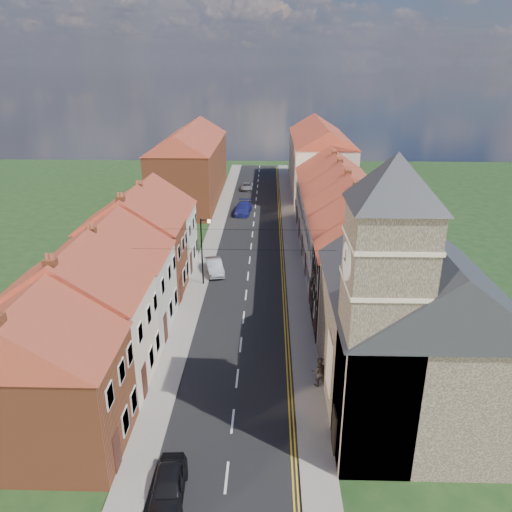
# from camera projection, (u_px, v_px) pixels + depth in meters

# --- Properties ---
(ground) EXTENTS (160.00, 160.00, 0.00)m
(ground) POSITION_uv_depth(u_px,v_px,m) (230.00, 447.00, 25.62)
(ground) COLOR #2D491F
(ground) RESTS_ON ground
(road) EXTENTS (7.00, 90.00, 0.02)m
(road) POSITION_uv_depth(u_px,v_px,m) (251.00, 246.00, 53.56)
(road) COLOR black
(road) RESTS_ON ground
(pavement_left) EXTENTS (1.80, 90.00, 0.12)m
(pavement_left) POSITION_uv_depth(u_px,v_px,m) (210.00, 246.00, 53.66)
(pavement_left) COLOR #9C958E
(pavement_left) RESTS_ON ground
(pavement_right) EXTENTS (1.80, 90.00, 0.12)m
(pavement_right) POSITION_uv_depth(u_px,v_px,m) (292.00, 246.00, 53.43)
(pavement_right) COLOR #9C958E
(pavement_right) RESTS_ON ground
(church) EXTENTS (11.25, 14.25, 15.20)m
(church) POSITION_uv_depth(u_px,v_px,m) (409.00, 318.00, 26.34)
(church) COLOR #382F27
(church) RESTS_ON ground
(cottage_r_tudor) EXTENTS (8.30, 5.20, 9.00)m
(cottage_r_tudor) POSITION_uv_depth(u_px,v_px,m) (372.00, 272.00, 35.59)
(cottage_r_tudor) COLOR #F4E0CD
(cottage_r_tudor) RESTS_ON ground
(cottage_r_white_near) EXTENTS (8.30, 6.00, 9.00)m
(cottage_r_white_near) POSITION_uv_depth(u_px,v_px,m) (360.00, 246.00, 40.62)
(cottage_r_white_near) COLOR beige
(cottage_r_white_near) RESTS_ON ground
(cottage_r_cream_mid) EXTENTS (8.30, 5.20, 9.00)m
(cottage_r_cream_mid) POSITION_uv_depth(u_px,v_px,m) (350.00, 226.00, 45.65)
(cottage_r_cream_mid) COLOR #F4E0CD
(cottage_r_cream_mid) RESTS_ON ground
(cottage_r_pink) EXTENTS (8.30, 6.00, 9.00)m
(cottage_r_pink) POSITION_uv_depth(u_px,v_px,m) (342.00, 210.00, 50.68)
(cottage_r_pink) COLOR beige
(cottage_r_pink) RESTS_ON ground
(cottage_r_white_far) EXTENTS (8.30, 5.20, 9.00)m
(cottage_r_white_far) POSITION_uv_depth(u_px,v_px,m) (335.00, 196.00, 55.71)
(cottage_r_white_far) COLOR beige
(cottage_r_white_far) RESTS_ON ground
(cottage_r_cream_far) EXTENTS (8.30, 6.00, 9.00)m
(cottage_r_cream_far) POSITION_uv_depth(u_px,v_px,m) (330.00, 185.00, 60.74)
(cottage_r_cream_far) COLOR #F4E0CD
(cottage_r_cream_far) RESTS_ON ground
(cottage_l_brick_near) EXTENTS (8.30, 5.70, 8.80)m
(cottage_l_brick_near) POSITION_uv_depth(u_px,v_px,m) (35.00, 376.00, 24.03)
(cottage_l_brick_near) COLOR brown
(cottage_l_brick_near) RESTS_ON ground
(cottage_l_cream) EXTENTS (8.30, 6.30, 9.10)m
(cottage_l_cream) POSITION_uv_depth(u_px,v_px,m) (78.00, 316.00, 29.38)
(cottage_l_cream) COLOR beige
(cottage_l_cream) RESTS_ON ground
(cottage_l_white) EXTENTS (8.30, 6.90, 8.80)m
(cottage_l_white) POSITION_uv_depth(u_px,v_px,m) (111.00, 275.00, 35.40)
(cottage_l_white) COLOR beige
(cottage_l_white) RESTS_ON ground
(cottage_l_brick_mid) EXTENTS (8.30, 5.70, 9.10)m
(cottage_l_brick_mid) POSITION_uv_depth(u_px,v_px,m) (133.00, 244.00, 41.03)
(cottage_l_brick_mid) COLOR brown
(cottage_l_brick_mid) RESTS_ON ground
(cottage_l_pink) EXTENTS (8.30, 6.30, 8.80)m
(cottage_l_pink) POSITION_uv_depth(u_px,v_px,m) (149.00, 224.00, 46.49)
(cottage_l_pink) COLOR beige
(cottage_l_pink) RESTS_ON ground
(block_right_far) EXTENTS (8.30, 24.20, 10.50)m
(block_right_far) POSITION_uv_depth(u_px,v_px,m) (319.00, 157.00, 74.70)
(block_right_far) COLOR #F4E0CD
(block_right_far) RESTS_ON ground
(block_left_far) EXTENTS (8.30, 24.20, 10.50)m
(block_left_far) POSITION_uv_depth(u_px,v_px,m) (191.00, 162.00, 70.52)
(block_left_far) COLOR brown
(block_left_far) RESTS_ON ground
(lamppost) EXTENTS (0.88, 0.15, 6.00)m
(lamppost) POSITION_uv_depth(u_px,v_px,m) (203.00, 248.00, 43.06)
(lamppost) COLOR black
(lamppost) RESTS_ON pavement_left
(car_near) EXTENTS (1.72, 3.84, 1.28)m
(car_near) POSITION_uv_depth(u_px,v_px,m) (168.00, 486.00, 22.45)
(car_near) COLOR black
(car_near) RESTS_ON ground
(car_mid) EXTENTS (2.38, 4.22, 1.32)m
(car_mid) POSITION_uv_depth(u_px,v_px,m) (214.00, 266.00, 46.61)
(car_mid) COLOR #98999F
(car_mid) RESTS_ON ground
(car_far) EXTENTS (2.47, 5.10, 1.43)m
(car_far) POSITION_uv_depth(u_px,v_px,m) (243.00, 208.00, 64.98)
(car_far) COLOR navy
(car_far) RESTS_ON ground
(car_distant) EXTENTS (1.86, 3.87, 1.06)m
(car_distant) POSITION_uv_depth(u_px,v_px,m) (247.00, 186.00, 77.26)
(car_distant) COLOR #96979D
(car_distant) RESTS_ON ground
(pedestrian_right) EXTENTS (1.01, 0.84, 1.88)m
(pedestrian_right) POSITION_uv_depth(u_px,v_px,m) (319.00, 372.00, 30.06)
(pedestrian_right) COLOR black
(pedestrian_right) RESTS_ON pavement_right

